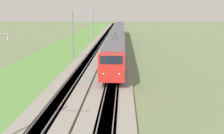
{
  "coord_description": "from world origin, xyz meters",
  "views": [
    {
      "loc": [
        -9.25,
        -5.84,
        8.41
      ],
      "look_at": [
        23.55,
        -4.59,
        2.27
      ],
      "focal_mm": 50.0,
      "sensor_mm": 36.0,
      "label": 1
    }
  ],
  "objects": [
    {
      "name": "ballast_adjacent",
      "position": [
        50.0,
        -4.59,
        0.15
      ],
      "size": [
        240.0,
        4.4,
        0.3
      ],
      "color": "gray",
      "rests_on": "ground"
    },
    {
      "name": "track_main",
      "position": [
        50.0,
        0.0,
        0.16
      ],
      "size": [
        240.0,
        1.57,
        0.45
      ],
      "color": "#4C4238",
      "rests_on": "ground"
    },
    {
      "name": "catenary_mast_far",
      "position": [
        77.11,
        2.57,
        4.16
      ],
      "size": [
        0.22,
        2.56,
        8.05
      ],
      "color": "slate",
      "rests_on": "ground"
    },
    {
      "name": "grass_verge",
      "position": [
        50.0,
        6.77,
        0.06
      ],
      "size": [
        240.0,
        9.38,
        0.12
      ],
      "color": "#5B8E42",
      "rests_on": "ground"
    },
    {
      "name": "ballast_main",
      "position": [
        50.0,
        0.0,
        0.15
      ],
      "size": [
        240.0,
        4.4,
        0.3
      ],
      "color": "gray",
      "rests_on": "ground"
    },
    {
      "name": "catenary_mast_mid",
      "position": [
        42.0,
        2.57,
        4.17
      ],
      "size": [
        0.22,
        2.56,
        8.07
      ],
      "color": "slate",
      "rests_on": "ground"
    },
    {
      "name": "passenger_train",
      "position": [
        61.0,
        -4.59,
        2.43
      ],
      "size": [
        78.34,
        2.88,
        5.16
      ],
      "rotation": [
        0.0,
        0.0,
        3.14
      ],
      "color": "red",
      "rests_on": "ground"
    },
    {
      "name": "track_adjacent",
      "position": [
        50.0,
        -4.59,
        0.16
      ],
      "size": [
        240.0,
        1.57,
        0.45
      ],
      "color": "#4C4238",
      "rests_on": "ground"
    }
  ]
}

